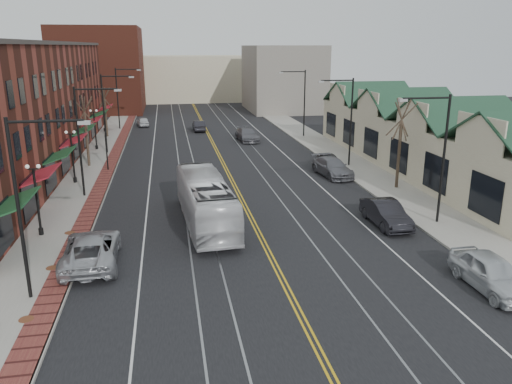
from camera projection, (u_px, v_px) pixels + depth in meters
name	position (u px, v px, depth m)	size (l,w,h in m)	color
ground	(282.00, 279.00, 24.20)	(160.00, 160.00, 0.00)	black
sidewalk_left	(86.00, 183.00, 41.05)	(4.00, 120.00, 0.15)	gray
sidewalk_right	(362.00, 170.00, 45.09)	(4.00, 120.00, 0.15)	gray
building_left	(10.00, 108.00, 44.96)	(10.00, 50.00, 11.00)	maroon
building_right	(425.00, 144.00, 45.48)	(8.00, 36.00, 4.60)	#C4B896
backdrop_left	(100.00, 70.00, 85.67)	(14.00, 18.00, 14.00)	maroon
backdrop_mid	(190.00, 78.00, 103.24)	(22.00, 14.00, 9.00)	#C4B896
backdrop_right	(283.00, 78.00, 86.59)	(12.00, 16.00, 11.00)	slate
streetlight_l_0	(28.00, 191.00, 20.93)	(3.33, 0.25, 8.00)	black
streetlight_l_1	(85.00, 130.00, 36.04)	(3.33, 0.25, 8.00)	black
streetlight_l_2	(108.00, 106.00, 51.16)	(3.33, 0.25, 8.00)	black
streetlight_l_3	(121.00, 92.00, 66.27)	(3.33, 0.25, 8.00)	black
streetlight_r_0	(438.00, 146.00, 30.31)	(3.33, 0.25, 8.00)	black
streetlight_r_1	(347.00, 113.00, 45.43)	(3.33, 0.25, 8.00)	black
streetlight_r_2	(301.00, 96.00, 60.55)	(3.33, 0.25, 8.00)	black
lamppost_l_1	(37.00, 202.00, 28.98)	(0.84, 0.28, 4.27)	black
lamppost_l_2	(73.00, 158.00, 40.32)	(0.84, 0.28, 4.27)	black
lamppost_l_3	(95.00, 130.00, 53.54)	(0.84, 0.28, 4.27)	black
tree_left_near	(86.00, 130.00, 45.67)	(1.78, 1.37, 6.48)	#382B21
tree_left_far	(105.00, 111.00, 60.85)	(1.66, 1.28, 6.02)	#382B21
tree_right_mid	(400.00, 142.00, 38.48)	(1.90, 1.46, 6.93)	#382B21
manhole_near	(26.00, 319.00, 20.38)	(0.60, 0.60, 0.02)	#592D19
manhole_mid	(52.00, 268.00, 25.10)	(0.60, 0.60, 0.02)	#592D19
manhole_far	(70.00, 233.00, 29.83)	(0.60, 0.60, 0.02)	#592D19
traffic_signal	(106.00, 146.00, 44.43)	(0.18, 0.15, 3.80)	black
transit_bus	(206.00, 201.00, 31.36)	(2.57, 10.99, 3.06)	white
parked_suv	(91.00, 249.00, 25.71)	(2.72, 5.90, 1.64)	#B0B1B7
parked_car_a	(491.00, 273.00, 23.03)	(1.95, 4.85, 1.65)	silver
parked_car_b	(386.00, 213.00, 31.32)	(1.66, 4.76, 1.57)	black
parked_car_c	(332.00, 167.00, 43.30)	(2.17, 5.34, 1.55)	slate
parked_car_d	(329.00, 162.00, 45.52)	(1.74, 4.32, 1.47)	black
distant_car_left	(199.00, 126.00, 66.31)	(1.47, 4.22, 1.39)	#232228
distant_car_right	(247.00, 135.00, 59.37)	(2.14, 5.26, 1.53)	slate
distant_car_far	(143.00, 122.00, 70.31)	(1.53, 3.79, 1.29)	silver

